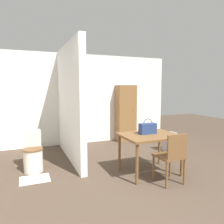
% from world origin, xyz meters
% --- Properties ---
extents(ground_plane, '(16.00, 16.00, 0.00)m').
position_xyz_m(ground_plane, '(0.00, 0.00, 0.00)').
color(ground_plane, '#4C3D30').
extents(wall_back, '(5.37, 0.12, 2.50)m').
position_xyz_m(wall_back, '(0.00, 3.64, 1.25)').
color(wall_back, white).
rests_on(wall_back, ground_plane).
extents(partition_wall, '(0.12, 2.37, 2.50)m').
position_xyz_m(partition_wall, '(-0.55, 2.40, 1.25)').
color(partition_wall, white).
rests_on(partition_wall, ground_plane).
extents(dining_table, '(1.02, 0.81, 0.73)m').
position_xyz_m(dining_table, '(0.62, 0.95, 0.64)').
color(dining_table, brown).
rests_on(dining_table, ground_plane).
extents(wooden_chair, '(0.43, 0.43, 0.85)m').
position_xyz_m(wooden_chair, '(0.70, 0.42, 0.48)').
color(wooden_chair, brown).
rests_on(wooden_chair, ground_plane).
extents(toilet, '(0.37, 0.52, 0.75)m').
position_xyz_m(toilet, '(-1.37, 1.90, 0.32)').
color(toilet, silver).
rests_on(toilet, ground_plane).
extents(handbag, '(0.32, 0.14, 0.29)m').
position_xyz_m(handbag, '(0.61, 1.03, 0.83)').
color(handbag, navy).
rests_on(handbag, dining_table).
extents(wooden_cabinet, '(0.56, 0.37, 1.65)m').
position_xyz_m(wooden_cabinet, '(1.31, 3.39, 0.83)').
color(wooden_cabinet, brown).
rests_on(wooden_cabinet, ground_plane).
extents(bath_mat, '(0.49, 0.38, 0.01)m').
position_xyz_m(bath_mat, '(-1.37, 1.44, 0.01)').
color(bath_mat, silver).
rests_on(bath_mat, ground_plane).
extents(space_heater, '(0.29, 0.23, 0.47)m').
position_xyz_m(space_heater, '(1.85, 1.99, 0.23)').
color(space_heater, '#9E9EA3').
rests_on(space_heater, ground_plane).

